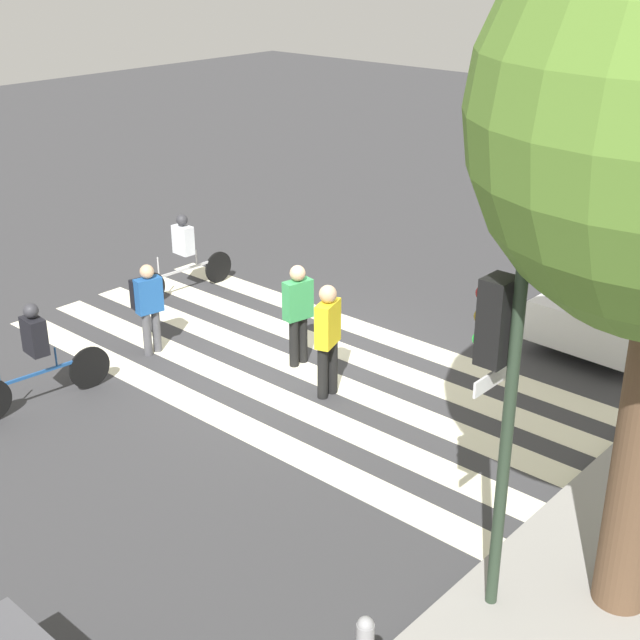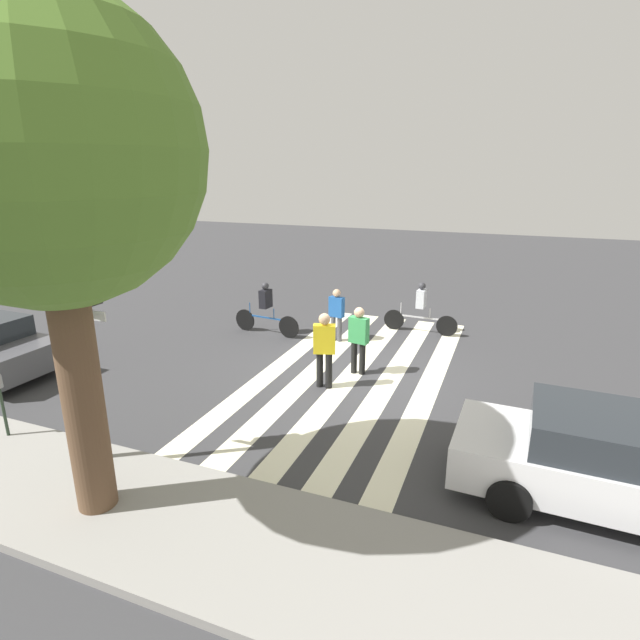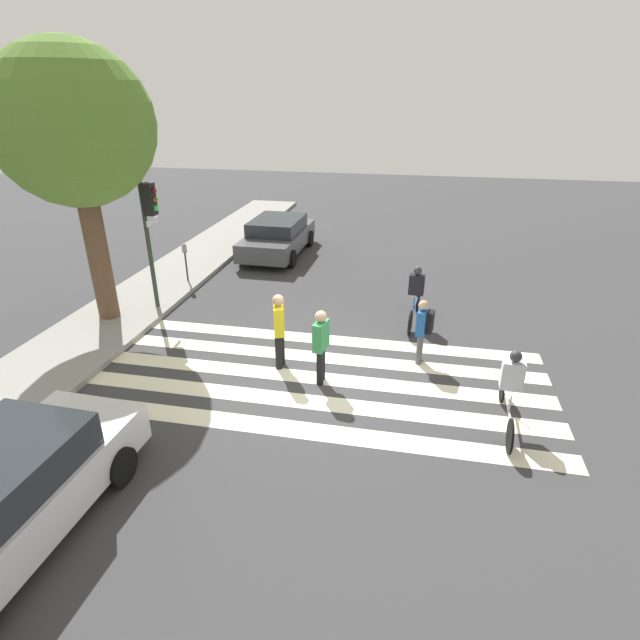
{
  "view_description": "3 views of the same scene",
  "coord_description": "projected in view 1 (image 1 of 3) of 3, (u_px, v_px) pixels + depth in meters",
  "views": [
    {
      "loc": [
        9.39,
        8.93,
        6.46
      ],
      "look_at": [
        -0.22,
        0.36,
        0.86
      ],
      "focal_mm": 50.0,
      "sensor_mm": 36.0,
      "label": 1
    },
    {
      "loc": [
        -3.45,
        11.0,
        4.89
      ],
      "look_at": [
        0.8,
        0.21,
        1.35
      ],
      "focal_mm": 28.0,
      "sensor_mm": 36.0,
      "label": 2
    },
    {
      "loc": [
        -9.37,
        -1.86,
        5.86
      ],
      "look_at": [
        0.6,
        0.14,
        1.16
      ],
      "focal_mm": 28.0,
      "sensor_mm": 36.0,
      "label": 3
    }
  ],
  "objects": [
    {
      "name": "traffic_light",
      "position": [
        499.0,
        376.0,
        8.24
      ],
      "size": [
        0.6,
        0.5,
        3.85
      ],
      "color": "#283828",
      "rests_on": "ground_plane"
    },
    {
      "name": "crosswalk_stripes",
      "position": [
        294.0,
        366.0,
        14.45
      ],
      "size": [
        4.32,
        10.0,
        0.01
      ],
      "color": "#F2EDCC",
      "rests_on": "ground_plane"
    },
    {
      "name": "cyclist_near_curb",
      "position": [
        37.0,
        352.0,
        12.95
      ],
      "size": [
        2.26,
        0.42,
        1.62
      ],
      "rotation": [
        0.0,
        0.0,
        -0.11
      ],
      "color": "black",
      "rests_on": "ground_plane"
    },
    {
      "name": "pedestrian_adult_blue_shirt",
      "position": [
        148.0,
        302.0,
        14.57
      ],
      "size": [
        0.46,
        0.41,
        1.57
      ],
      "rotation": [
        0.0,
        0.0,
        -0.19
      ],
      "color": "#4C4C51",
      "rests_on": "ground_plane"
    },
    {
      "name": "cyclist_far_lane",
      "position": [
        184.0,
        251.0,
        17.05
      ],
      "size": [
        2.28,
        0.41,
        1.6
      ],
      "rotation": [
        0.0,
        0.0,
        -0.05
      ],
      "color": "black",
      "rests_on": "ground_plane"
    },
    {
      "name": "pedestrian_child_with_backpack",
      "position": [
        328.0,
        334.0,
        13.16
      ],
      "size": [
        0.54,
        0.37,
        1.79
      ],
      "rotation": [
        0.0,
        0.0,
        3.46
      ],
      "color": "black",
      "rests_on": "ground_plane"
    },
    {
      "name": "ground_plane",
      "position": [
        294.0,
        366.0,
        14.45
      ],
      "size": [
        60.0,
        60.0,
        0.0
      ],
      "primitive_type": "plane",
      "color": "#38383A"
    },
    {
      "name": "pedestrian_adult_tall_backpack",
      "position": [
        298.0,
        309.0,
        14.16
      ],
      "size": [
        0.5,
        0.3,
        1.7
      ],
      "rotation": [
        0.0,
        0.0,
        2.95
      ],
      "color": "black",
      "rests_on": "ground_plane"
    }
  ]
}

